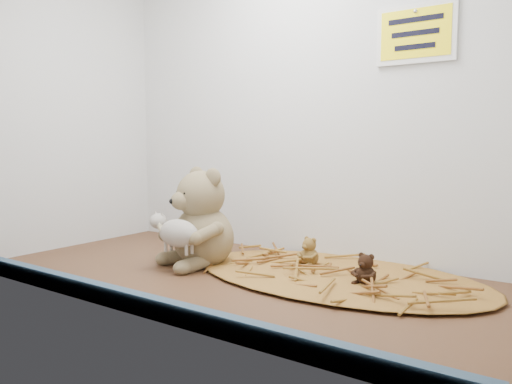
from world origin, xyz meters
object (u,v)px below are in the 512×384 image
Objects in this scene: toy_lamb at (179,233)px; mini_teddy_brown at (366,267)px; main_teddy at (203,216)px; mini_teddy_tan at (310,249)px.

mini_teddy_brown is (41.14, 12.13, -4.57)cm from toy_lamb.
toy_lamb is at bearing -67.83° from main_teddy.
toy_lamb is at bearing -156.40° from mini_teddy_brown.
main_teddy is 41.96cm from mini_teddy_brown.
main_teddy reaches higher than toy_lamb.
toy_lamb is 43.13cm from mini_teddy_brown.
toy_lamb is (0.00, -8.68, -2.94)cm from main_teddy.
mini_teddy_tan reaches higher than mini_teddy_brown.
toy_lamb is 2.18× the size of mini_teddy_brown.
mini_teddy_tan is 19.23cm from mini_teddy_brown.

